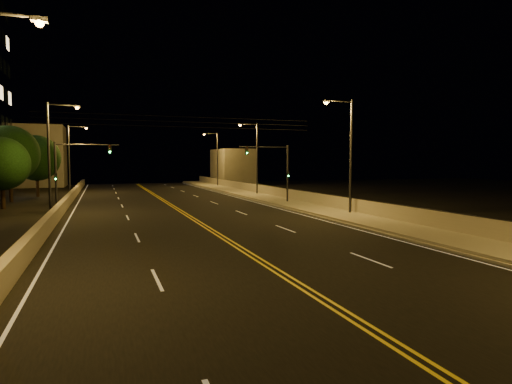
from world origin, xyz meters
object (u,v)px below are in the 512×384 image
object	(u,v)px
streetlight_2	(255,154)
streetlight_5	(53,150)
streetlight_3	(216,156)
tree_1	(9,154)
traffic_signal_left	(69,168)
tree_2	(36,158)
streetlight_1	(348,149)
traffic_signal_right	(278,167)
streetlight_6	(71,154)
tree_0	(2,164)

from	to	relation	value
streetlight_2	streetlight_5	world-z (taller)	same
streetlight_3	tree_1	size ratio (longest dim) A/B	1.12
traffic_signal_left	tree_2	distance (m)	19.02
streetlight_2	traffic_signal_left	bearing A→B (deg)	-151.59
streetlight_2	streetlight_3	distance (m)	19.01
streetlight_1	streetlight_2	world-z (taller)	same
traffic_signal_right	tree_2	xyz separation A→B (m)	(-23.49, 18.39, 0.93)
traffic_signal_right	streetlight_1	bearing A→B (deg)	-81.29
tree_1	tree_2	distance (m)	6.70
streetlight_2	streetlight_6	xyz separation A→B (m)	(-21.43, 11.27, 0.00)
streetlight_3	traffic_signal_right	size ratio (longest dim) A/B	1.53
streetlight_2	streetlight_5	size ratio (longest dim) A/B	1.00
traffic_signal_left	tree_1	world-z (taller)	tree_1
streetlight_5	traffic_signal_left	bearing A→B (deg)	31.17
tree_0	tree_2	world-z (taller)	tree_2
tree_0	streetlight_2	bearing A→B (deg)	13.43
streetlight_5	streetlight_6	xyz separation A→B (m)	(0.00, 22.94, 0.00)
streetlight_1	tree_1	bearing A→B (deg)	140.51
streetlight_1	streetlight_5	xyz separation A→B (m)	(-21.43, 9.39, 0.00)
traffic_signal_right	traffic_signal_left	bearing A→B (deg)	180.00
tree_0	traffic_signal_left	bearing A→B (deg)	-39.30
streetlight_5	tree_0	bearing A→B (deg)	130.54
streetlight_2	tree_1	world-z (taller)	streetlight_2
streetlight_2	traffic_signal_left	size ratio (longest dim) A/B	1.53
traffic_signal_right	tree_1	bearing A→B (deg)	154.66
streetlight_5	streetlight_2	bearing A→B (deg)	28.56
streetlight_3	traffic_signal_left	size ratio (longest dim) A/B	1.53
streetlight_2	traffic_signal_right	bearing A→B (deg)	-98.02
streetlight_3	tree_1	distance (m)	32.25
traffic_signal_right	tree_1	distance (m)	27.87
tree_0	tree_1	world-z (taller)	tree_1
tree_1	streetlight_6	bearing A→B (deg)	62.94
tree_1	streetlight_5	bearing A→B (deg)	-67.29
streetlight_6	tree_0	distance (m)	18.14
streetlight_6	tree_0	world-z (taller)	streetlight_6
streetlight_1	streetlight_2	xyz separation A→B (m)	(0.00, 21.06, 0.00)
streetlight_6	streetlight_1	bearing A→B (deg)	-56.46
streetlight_3	streetlight_5	distance (m)	37.42
traffic_signal_right	tree_0	size ratio (longest dim) A/B	0.91
streetlight_1	tree_0	distance (m)	30.03
traffic_signal_left	tree_1	bearing A→B (deg)	118.32
tree_1	tree_0	bearing A→B (deg)	-85.02
traffic_signal_left	tree_2	size ratio (longest dim) A/B	0.79
tree_0	tree_1	xyz separation A→B (m)	(-0.62, 7.17, 0.98)
traffic_signal_right	tree_2	world-z (taller)	tree_2
tree_0	streetlight_1	bearing A→B (deg)	-29.62
streetlight_1	tree_2	world-z (taller)	streetlight_1
streetlight_3	traffic_signal_right	distance (m)	30.06
streetlight_1	tree_2	size ratio (longest dim) A/B	1.21
streetlight_6	traffic_signal_left	distance (m)	22.32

